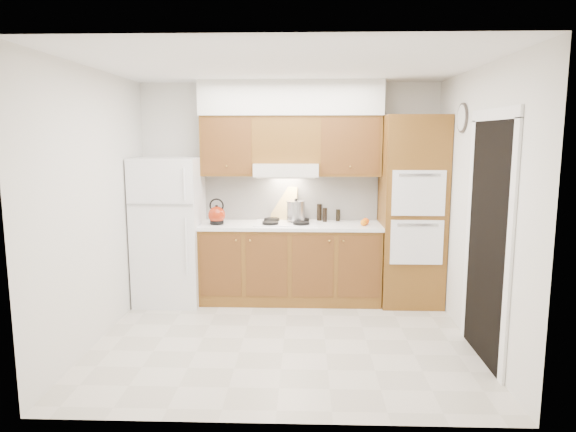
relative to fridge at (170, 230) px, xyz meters
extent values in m
plane|color=beige|center=(1.41, -1.14, -0.86)|extent=(3.60, 3.60, 0.00)
plane|color=white|center=(1.41, -1.14, 1.74)|extent=(3.60, 3.60, 0.00)
cube|color=silver|center=(1.41, 0.36, 0.44)|extent=(3.60, 0.02, 2.60)
cube|color=silver|center=(-0.40, -1.14, 0.44)|extent=(0.02, 3.00, 2.60)
cube|color=silver|center=(3.21, -1.14, 0.44)|extent=(0.02, 3.00, 2.60)
cube|color=white|center=(0.00, 0.00, 0.00)|extent=(0.75, 0.72, 1.72)
cube|color=brown|center=(1.43, 0.06, -0.41)|extent=(2.11, 0.60, 0.90)
cube|color=white|center=(1.43, 0.05, 0.06)|extent=(2.13, 0.62, 0.04)
cube|color=white|center=(1.43, 0.34, 0.36)|extent=(2.11, 0.03, 0.56)
cube|color=brown|center=(2.85, 0.03, 0.24)|extent=(0.70, 0.65, 2.20)
cube|color=brown|center=(0.69, 0.19, 0.99)|extent=(0.63, 0.33, 0.70)
cube|color=brown|center=(2.12, 0.19, 0.99)|extent=(0.73, 0.33, 0.70)
cube|color=silver|center=(1.38, 0.13, 0.71)|extent=(0.75, 0.45, 0.15)
cube|color=brown|center=(1.38, 0.19, 1.06)|extent=(0.75, 0.33, 0.55)
cube|color=silver|center=(1.43, 0.18, 1.54)|extent=(2.13, 0.36, 0.40)
cube|color=white|center=(1.38, 0.07, 0.09)|extent=(0.74, 0.50, 0.01)
cube|color=black|center=(3.19, -1.49, 0.19)|extent=(0.02, 0.90, 2.10)
cylinder|color=#3F3833|center=(3.19, -0.59, 1.29)|extent=(0.02, 0.30, 0.30)
sphere|color=maroon|center=(0.57, -0.02, 0.19)|extent=(0.22, 0.22, 0.20)
cube|color=#DDC171|center=(1.35, 0.31, 0.28)|extent=(0.34, 0.21, 0.42)
cylinder|color=#ABABAF|center=(1.49, 0.13, 0.22)|extent=(0.25, 0.25, 0.22)
cylinder|color=black|center=(1.78, 0.30, 0.18)|extent=(0.06, 0.06, 0.20)
cylinder|color=black|center=(1.84, 0.20, 0.17)|extent=(0.07, 0.07, 0.17)
cylinder|color=black|center=(2.01, 0.27, 0.15)|extent=(0.06, 0.06, 0.14)
sphere|color=#F8510D|center=(2.31, 0.02, 0.12)|extent=(0.10, 0.10, 0.08)
sphere|color=orange|center=(2.28, -0.06, 0.12)|extent=(0.10, 0.10, 0.07)
camera|label=1|loc=(1.60, -5.92, 1.12)|focal=32.00mm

